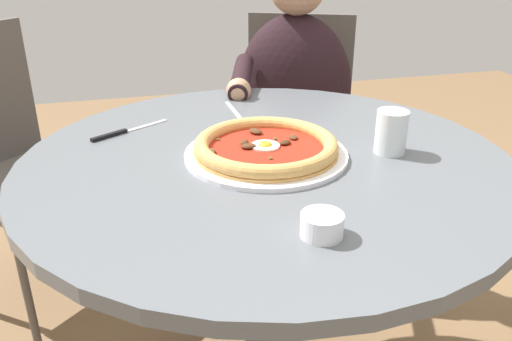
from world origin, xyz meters
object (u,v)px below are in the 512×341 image
(dining_table, at_px, (265,215))
(water_glass, at_px, (391,135))
(pizza_on_plate, at_px, (266,149))
(ramekin_capers, at_px, (321,224))
(fork_utensil, at_px, (236,112))
(diner_person, at_px, (292,145))
(cafe_chair_spare_far, at_px, (5,148))
(cafe_chair_diner, at_px, (296,116))
(steak_knife, at_px, (120,133))

(dining_table, distance_m, water_glass, 0.32)
(pizza_on_plate, bearing_deg, ramekin_capers, 89.78)
(ramekin_capers, bearing_deg, fork_utensil, -90.31)
(dining_table, bearing_deg, diner_person, -113.11)
(cafe_chair_spare_far, bearing_deg, cafe_chair_diner, -176.67)
(cafe_chair_spare_far, bearing_deg, ramekin_capers, 121.80)
(pizza_on_plate, distance_m, ramekin_capers, 0.32)
(dining_table, xyz_separation_m, cafe_chair_spare_far, (0.65, -0.73, -0.07))
(fork_utensil, xyz_separation_m, diner_person, (-0.28, -0.36, -0.26))
(cafe_chair_spare_far, bearing_deg, diner_person, 175.19)
(dining_table, bearing_deg, steak_knife, -36.06)
(fork_utensil, relative_size, diner_person, 0.16)
(dining_table, height_order, fork_utensil, fork_utensil)
(ramekin_capers, distance_m, fork_utensil, 0.61)
(water_glass, relative_size, ramekin_capers, 1.36)
(water_glass, relative_size, diner_person, 0.08)
(pizza_on_plate, relative_size, cafe_chair_spare_far, 0.37)
(water_glass, bearing_deg, dining_table, -9.45)
(dining_table, xyz_separation_m, ramekin_capers, (0.00, 0.32, 0.16))
(ramekin_capers, height_order, diner_person, diner_person)
(water_glass, xyz_separation_m, cafe_chair_spare_far, (0.91, -0.77, -0.24))
(fork_utensil, bearing_deg, water_glass, 127.50)
(steak_knife, bearing_deg, dining_table, 143.94)
(ramekin_capers, xyz_separation_m, diner_person, (-0.28, -0.97, -0.28))
(water_glass, relative_size, steak_knife, 0.51)
(steak_knife, xyz_separation_m, cafe_chair_diner, (-0.63, -0.57, -0.21))
(steak_knife, xyz_separation_m, ramekin_capers, (-0.29, 0.53, 0.02))
(pizza_on_plate, relative_size, water_glass, 3.70)
(steak_knife, xyz_separation_m, cafe_chair_spare_far, (0.36, -0.52, -0.21))
(pizza_on_plate, relative_size, ramekin_capers, 5.02)
(dining_table, relative_size, cafe_chair_diner, 1.15)
(pizza_on_plate, height_order, water_glass, water_glass)
(cafe_chair_diner, distance_m, cafe_chair_spare_far, 0.99)
(dining_table, distance_m, cafe_chair_spare_far, 0.98)
(pizza_on_plate, bearing_deg, dining_table, -91.94)
(dining_table, bearing_deg, fork_utensil, -90.39)
(diner_person, bearing_deg, fork_utensil, 52.44)
(dining_table, xyz_separation_m, fork_utensil, (-0.00, -0.29, 0.14))
(dining_table, relative_size, fork_utensil, 5.71)
(water_glass, height_order, steak_knife, water_glass)
(dining_table, xyz_separation_m, diner_person, (-0.28, -0.65, -0.12))
(dining_table, bearing_deg, pizza_on_plate, 88.06)
(pizza_on_plate, distance_m, water_glass, 0.26)
(steak_knife, distance_m, cafe_chair_spare_far, 0.66)
(diner_person, bearing_deg, cafe_chair_spare_far, -4.81)
(steak_knife, relative_size, fork_utensil, 1.01)
(water_glass, bearing_deg, diner_person, -91.52)
(ramekin_capers, bearing_deg, water_glass, -133.25)
(dining_table, relative_size, diner_person, 0.93)
(ramekin_capers, height_order, cafe_chair_diner, cafe_chair_diner)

